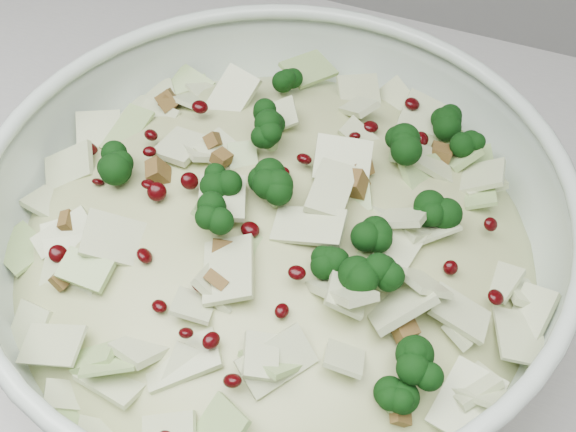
% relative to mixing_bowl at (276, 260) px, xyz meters
% --- Properties ---
extents(mixing_bowl, '(0.40, 0.40, 0.14)m').
position_rel_mixing_bowl_xyz_m(mixing_bowl, '(0.00, 0.00, 0.00)').
color(mixing_bowl, silver).
rests_on(mixing_bowl, counter).
extents(salad, '(0.34, 0.34, 0.14)m').
position_rel_mixing_bowl_xyz_m(salad, '(0.00, 0.00, 0.02)').
color(salad, tan).
rests_on(salad, mixing_bowl).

